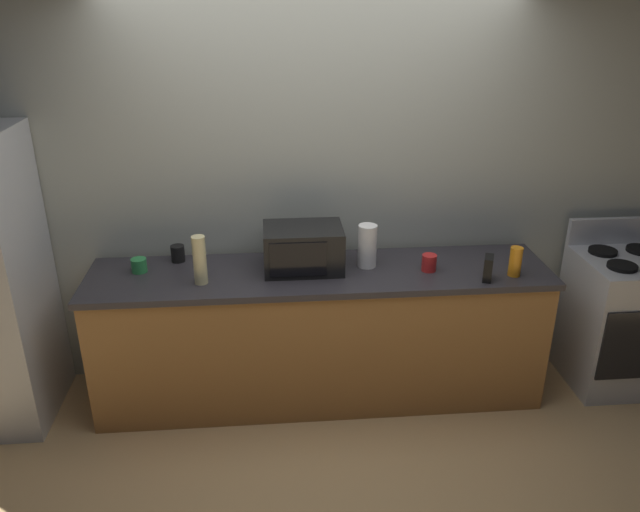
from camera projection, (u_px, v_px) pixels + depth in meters
ground_plane at (326, 432)px, 3.81m from camera, size 8.00×8.00×0.00m
back_wall at (314, 181)px, 4.01m from camera, size 6.40×0.10×2.70m
counter_run at (320, 334)px, 4.00m from camera, size 2.84×0.64×0.90m
stove_range at (618, 320)px, 4.15m from camera, size 0.60×0.61×1.08m
microwave at (303, 248)px, 3.80m from camera, size 0.48×0.35×0.27m
paper_towel_roll at (367, 246)px, 3.83m from camera, size 0.12×0.12×0.27m
cordless_phone at (488, 268)px, 3.67m from camera, size 0.09×0.12×0.15m
bottle_dish_soap at (515, 262)px, 3.72m from camera, size 0.07×0.07×0.18m
bottle_hand_soap at (200, 260)px, 3.61m from camera, size 0.08×0.08×0.29m
mug_red at (429, 263)px, 3.80m from camera, size 0.09×0.09×0.10m
mug_black at (178, 253)px, 3.93m from camera, size 0.09×0.09×0.10m
mug_green at (139, 265)px, 3.79m from camera, size 0.09×0.09×0.09m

